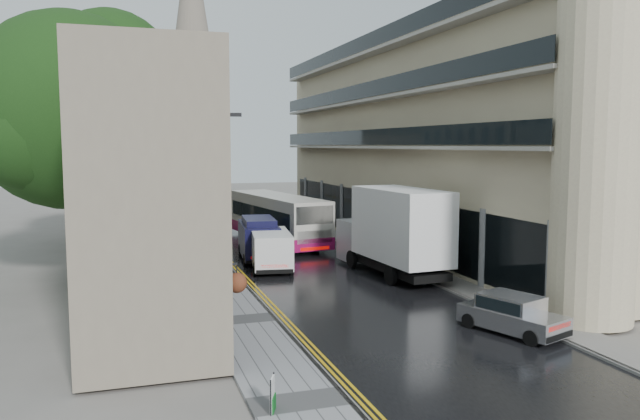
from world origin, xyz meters
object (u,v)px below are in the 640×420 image
pedestrian (195,248)px  white_van (256,255)px  lamp_post_near (225,197)px  lamp_post_far (183,179)px  estate_sign (272,395)px  tree_far (90,156)px  cream_bus (279,225)px  white_lorry (391,238)px  tree_near (71,145)px  navy_van (245,242)px  silver_hatchback (532,325)px

pedestrian → white_van: bearing=124.3°
lamp_post_near → lamp_post_far: lamp_post_far is taller
estate_sign → tree_far: bearing=122.2°
cream_bus → white_lorry: (2.89, -11.31, 0.65)m
tree_near → white_van: bearing=-4.5°
white_lorry → lamp_post_far: (-8.18, 19.54, 2.06)m
white_van → navy_van: bearing=97.7°
white_lorry → white_van: white_lorry is taller
navy_van → pedestrian: navy_van is taller
tree_far → pedestrian: size_ratio=7.66×
white_van → lamp_post_far: size_ratio=0.56×
tree_near → white_lorry: tree_near is taller
tree_near → white_van: 10.74m
lamp_post_near → pedestrian: bearing=113.3°
cream_bus → lamp_post_near: 9.52m
cream_bus → navy_van: bearing=-135.1°
navy_van → lamp_post_far: 12.84m
lamp_post_near → tree_far: bearing=128.3°
white_van → estate_sign: (-3.19, -17.12, -0.54)m
navy_van → lamp_post_near: (-1.75, -3.80, 2.97)m
lamp_post_far → estate_sign: bearing=-96.9°
silver_hatchback → lamp_post_far: (-8.93, 29.74, 3.69)m
cream_bus → pedestrian: cream_bus is taller
white_lorry → pedestrian: size_ratio=5.51×
pedestrian → lamp_post_near: bearing=103.6°
navy_van → lamp_post_far: lamp_post_far is taller
pedestrian → lamp_post_near: (0.97, -5.10, 3.39)m
lamp_post_far → silver_hatchback: bearing=-78.5°
silver_hatchback → white_van: bearing=95.2°
navy_van → estate_sign: bearing=-93.0°
white_lorry → silver_hatchback: bearing=-89.5°
cream_bus → lamp_post_far: 10.15m
navy_van → lamp_post_far: size_ratio=0.60×
white_lorry → silver_hatchback: (0.75, -10.20, -1.63)m
pedestrian → estate_sign: bearing=91.4°
cream_bus → white_lorry: 11.69m
navy_van → lamp_post_near: 5.13m
silver_hatchback → pedestrian: (-9.36, 18.80, 0.19)m
white_van → lamp_post_far: (-2.24, 15.31, 3.33)m
tree_near → lamp_post_far: 16.29m
tree_near → lamp_post_near: (7.28, -1.44, -2.62)m
tree_near → lamp_post_near: tree_near is taller
lamp_post_far → white_van: bearing=-86.9°
lamp_post_near → estate_sign: size_ratio=9.35×
cream_bus → white_lorry: white_lorry is taller
tree_far → lamp_post_far: size_ratio=1.44×
lamp_post_near → estate_sign: 16.88m
cream_bus → pedestrian: bearing=-162.9°
estate_sign → white_lorry: bearing=76.9°
white_van → lamp_post_near: (-1.71, -0.73, 3.21)m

